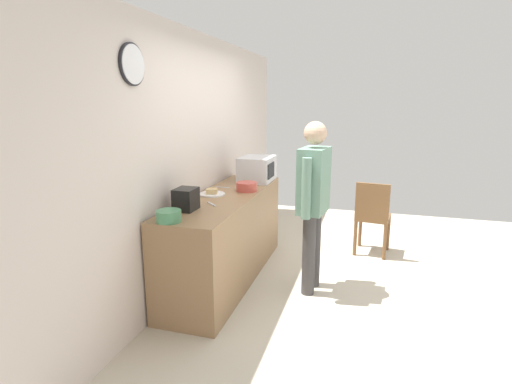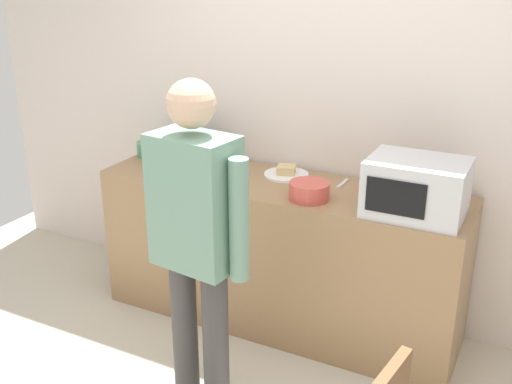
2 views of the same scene
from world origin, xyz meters
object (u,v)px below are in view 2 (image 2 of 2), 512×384
at_px(microwave, 416,188).
at_px(fork_utensil, 221,173).
at_px(toaster, 200,147).
at_px(person_standing, 196,231).
at_px(spoon_utensil, 343,183).
at_px(sandwich_plate, 286,173).
at_px(cereal_bowl, 309,191).
at_px(salad_bowl, 152,149).

distance_m(microwave, fork_utensil, 1.24).
bearing_deg(toaster, microwave, -9.40).
relative_size(microwave, toaster, 2.27).
bearing_deg(person_standing, fork_utensil, 113.26).
height_order(toaster, person_standing, person_standing).
relative_size(fork_utensil, spoon_utensil, 1.00).
bearing_deg(sandwich_plate, cereal_bowl, -47.40).
distance_m(salad_bowl, cereal_bowl, 1.29).
bearing_deg(salad_bowl, toaster, 3.69).
xyz_separation_m(salad_bowl, cereal_bowl, (1.26, -0.27, 0.00)).
relative_size(sandwich_plate, person_standing, 0.16).
bearing_deg(microwave, spoon_utensil, 151.05).
bearing_deg(cereal_bowl, spoon_utensil, 74.65).
height_order(sandwich_plate, toaster, toaster).
distance_m(sandwich_plate, spoon_utensil, 0.36).
bearing_deg(person_standing, salad_bowl, 134.18).
distance_m(microwave, person_standing, 1.17).
bearing_deg(microwave, cereal_bowl, -175.32).
relative_size(microwave, salad_bowl, 2.42).
bearing_deg(fork_utensil, toaster, 149.25).
xyz_separation_m(sandwich_plate, cereal_bowl, (0.27, -0.30, 0.03)).
bearing_deg(salad_bowl, person_standing, -45.82).
height_order(microwave, spoon_utensil, microwave).
distance_m(toaster, person_standing, 1.24).
distance_m(microwave, sandwich_plate, 0.90).
relative_size(salad_bowl, person_standing, 0.12).
xyz_separation_m(sandwich_plate, toaster, (-0.62, -0.01, 0.08)).
relative_size(sandwich_plate, fork_utensil, 1.62).
bearing_deg(microwave, salad_bowl, 173.19).
relative_size(sandwich_plate, toaster, 1.25).
distance_m(salad_bowl, fork_utensil, 0.63).
relative_size(cereal_bowl, fork_utensil, 1.34).
distance_m(microwave, cereal_bowl, 0.59).
bearing_deg(cereal_bowl, sandwich_plate, 132.60).
xyz_separation_m(sandwich_plate, salad_bowl, (-0.99, -0.03, 0.03)).
relative_size(toaster, spoon_utensil, 1.29).
height_order(cereal_bowl, person_standing, person_standing).
distance_m(sandwich_plate, toaster, 0.63).
distance_m(salad_bowl, toaster, 0.37).
xyz_separation_m(salad_bowl, person_standing, (1.01, -1.04, 0.02)).
height_order(toaster, spoon_utensil, toaster).
bearing_deg(sandwich_plate, spoon_utensil, 3.04).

